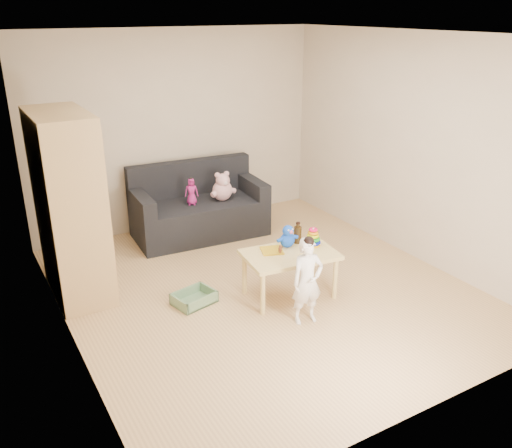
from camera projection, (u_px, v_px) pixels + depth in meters
room at (264, 172)px, 5.37m from camera, size 4.50×4.50×4.50m
wardrobe at (70, 207)px, 5.45m from camera, size 0.53×1.06×1.91m
sofa at (200, 218)px, 7.14m from camera, size 1.74×0.96×0.47m
play_table at (289, 274)px, 5.62m from camera, size 1.00×0.70×0.49m
storage_bin at (194, 298)px, 5.53m from camera, size 0.46×0.39×0.12m
toddler at (307, 282)px, 5.09m from camera, size 0.34×0.25×0.84m
pink_bear at (222, 188)px, 7.03m from camera, size 0.34×0.31×0.32m
doll at (191, 192)px, 6.87m from camera, size 0.20×0.17×0.34m
ring_stacker at (313, 239)px, 5.67m from camera, size 0.17×0.17×0.20m
brown_bottle at (298, 234)px, 5.73m from camera, size 0.08×0.08×0.23m
blue_plush at (287, 236)px, 5.62m from camera, size 0.22×0.18×0.25m
wooden_figure at (280, 250)px, 5.48m from camera, size 0.04×0.04×0.10m
yellow_book at (272, 251)px, 5.56m from camera, size 0.27×0.27×0.02m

